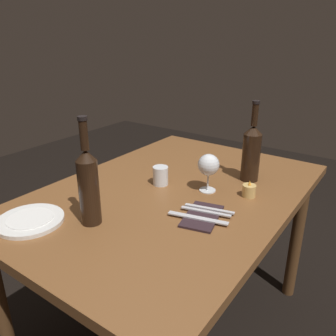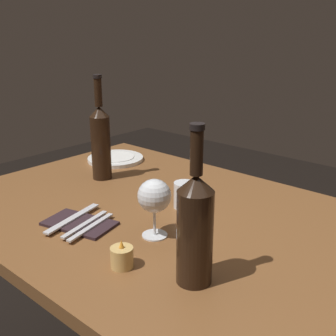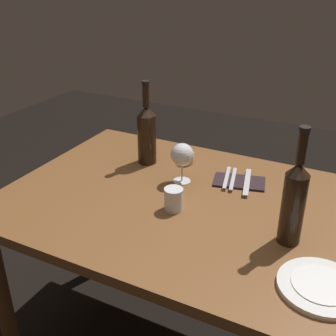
% 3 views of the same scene
% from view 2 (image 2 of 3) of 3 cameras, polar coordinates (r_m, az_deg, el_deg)
% --- Properties ---
extents(dining_table, '(1.30, 0.90, 0.74)m').
position_cam_2_polar(dining_table, '(1.28, -0.82, -9.66)').
color(dining_table, brown).
rests_on(dining_table, ground).
extents(wine_glass_left, '(0.09, 0.09, 0.15)m').
position_cam_2_polar(wine_glass_left, '(1.07, -1.85, -3.92)').
color(wine_glass_left, white).
rests_on(wine_glass_left, dining_table).
extents(wine_bottle, '(0.08, 0.08, 0.34)m').
position_cam_2_polar(wine_bottle, '(0.87, 3.64, -7.80)').
color(wine_bottle, black).
rests_on(wine_bottle, dining_table).
extents(wine_bottle_second, '(0.07, 0.07, 0.36)m').
position_cam_2_polar(wine_bottle_second, '(1.49, -9.02, 3.72)').
color(wine_bottle_second, black).
rests_on(wine_bottle_second, dining_table).
extents(water_tumbler, '(0.06, 0.06, 0.08)m').
position_cam_2_polar(water_tumbler, '(1.26, 2.21, -3.82)').
color(water_tumbler, white).
rests_on(water_tumbler, dining_table).
extents(votive_candle, '(0.05, 0.05, 0.07)m').
position_cam_2_polar(votive_candle, '(0.98, -6.19, -11.87)').
color(votive_candle, '#DBB266').
rests_on(votive_candle, dining_table).
extents(dinner_plate, '(0.22, 0.22, 0.02)m').
position_cam_2_polar(dinner_plate, '(1.72, -7.06, 1.26)').
color(dinner_plate, white).
rests_on(dinner_plate, dining_table).
extents(folded_napkin, '(0.21, 0.15, 0.01)m').
position_cam_2_polar(folded_napkin, '(1.19, -11.77, -7.29)').
color(folded_napkin, '#2D1E23').
rests_on(folded_napkin, dining_table).
extents(fork_inner, '(0.06, 0.18, 0.00)m').
position_cam_2_polar(fork_inner, '(1.17, -11.05, -7.38)').
color(fork_inner, silver).
rests_on(fork_inner, folded_napkin).
extents(fork_outer, '(0.06, 0.18, 0.00)m').
position_cam_2_polar(fork_outer, '(1.15, -10.28, -7.76)').
color(fork_outer, silver).
rests_on(fork_outer, folded_napkin).
extents(table_knife, '(0.07, 0.21, 0.00)m').
position_cam_2_polar(table_knife, '(1.21, -12.65, -6.57)').
color(table_knife, silver).
rests_on(table_knife, folded_napkin).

